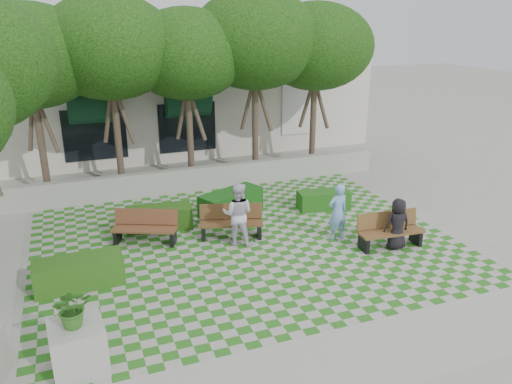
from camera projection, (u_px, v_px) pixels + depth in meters
name	position (u px, v px, depth m)	size (l,w,h in m)	color
ground	(258.00, 258.00, 13.90)	(90.00, 90.00, 0.00)	gray
lawn	(246.00, 244.00, 14.77)	(12.00, 12.00, 0.00)	#2B721E
sidewalk_south	(345.00, 362.00, 9.76)	(16.00, 2.00, 0.01)	#9E9B93
retaining_wall	(200.00, 178.00, 19.20)	(15.00, 0.36, 0.90)	#9E9B93
bench_east	(390.00, 231.00, 14.48)	(1.97, 0.78, 1.01)	brown
bench_mid	(231.00, 222.00, 15.09)	(2.00, 1.15, 1.00)	#50341B
bench_west	(145.00, 228.00, 14.71)	(1.97, 1.33, 0.99)	brown
hedge_east	(324.00, 200.00, 17.38)	(1.79, 0.71, 0.63)	#1C5215
hedge_midright	(231.00, 202.00, 16.92)	(2.22, 0.89, 0.78)	#134713
hedge_midleft	(159.00, 218.00, 15.73)	(2.04, 0.81, 0.71)	#214813
hedge_west	(79.00, 272.00, 12.38)	(2.13, 0.85, 0.74)	#235015
planter_front	(77.00, 338.00, 9.33)	(1.05, 1.05, 1.74)	#9E9B93
person_blue	(338.00, 212.00, 14.83)	(0.63, 0.42, 1.74)	#7EAAE6
person_dark	(397.00, 224.00, 14.26)	(0.74, 0.48, 1.52)	black
person_white	(238.00, 214.00, 14.47)	(0.92, 0.72, 1.89)	silver
tree_row	(143.00, 53.00, 16.76)	(17.70, 13.40, 7.41)	#47382B
building	(177.00, 94.00, 25.74)	(18.00, 8.92, 5.15)	beige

